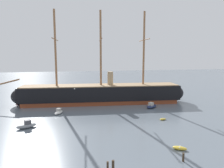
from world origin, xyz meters
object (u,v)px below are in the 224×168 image
Objects in this scene: dinghy_mid_right at (163,119)px; sailboat_far_left at (20,104)px; dinghy_foreground_right at (180,148)px; seagull_in_flight at (74,89)px; motorboat_alongside_bow at (59,112)px; mooring_piling_left_pair at (183,157)px; motorboat_alongside_stern at (151,106)px; tall_ship at (101,94)px; motorboat_mid_left at (27,125)px; mooring_piling_right_pair at (113,167)px; mooring_piling_nearest at (108,165)px.

sailboat_far_left is at bearing 147.68° from dinghy_mid_right.
dinghy_foreground_right is 18.39m from dinghy_mid_right.
seagull_in_flight reaches higher than sailboat_far_left.
mooring_piling_left_pair is (22.20, -33.97, 0.14)m from motorboat_alongside_bow.
dinghy_foreground_right is 31.36m from motorboat_alongside_stern.
dinghy_foreground_right is 23.81m from seagull_in_flight.
dinghy_foreground_right is (8.98, -41.16, -3.33)m from tall_ship.
motorboat_mid_left is 2.45× the size of mooring_piling_right_pair.
motorboat_alongside_stern is (30.62, 0.84, 0.10)m from motorboat_alongside_bow.
tall_ship is at bearing 72.23° from seagull_in_flight.
tall_ship is 46.02m from mooring_piling_left_pair.
sailboat_far_left is (-6.94, 26.28, -0.34)m from motorboat_mid_left.
dinghy_mid_right is at bearing -32.32° from sailboat_far_left.
dinghy_mid_right is at bearing 74.82° from dinghy_foreground_right.
motorboat_alongside_bow reaches higher than dinghy_foreground_right.
motorboat_alongside_stern is at bearing 40.16° from seagull_in_flight.
motorboat_alongside_bow is (-28.72, 12.04, 0.37)m from dinghy_mid_right.
mooring_piling_left_pair is (-1.70, -4.19, 0.42)m from dinghy_foreground_right.
mooring_piling_nearest is 1.56m from mooring_piling_right_pair.
mooring_piling_left_pair is (7.28, -45.34, -2.91)m from tall_ship.
mooring_piling_left_pair reaches higher than dinghy_foreground_right.
mooring_piling_nearest is (9.09, -33.76, 0.02)m from motorboat_alongside_bow.
dinghy_foreground_right is at bearing 15.00° from mooring_piling_nearest.
motorboat_alongside_stern is at bearing 17.66° from motorboat_mid_left.
mooring_piling_nearest is (-5.83, -45.13, -3.03)m from tall_ship.
mooring_piling_right_pair reaches higher than motorboat_mid_left.
motorboat_alongside_bow is 0.88× the size of motorboat_alongside_stern.
seagull_in_flight reaches higher than mooring_piling_right_pair.
tall_ship is at bearing -7.28° from sailboat_far_left.
mooring_piling_left_pair is (36.35, -49.05, 0.38)m from sailboat_far_left.
dinghy_mid_right is 0.40× the size of motorboat_alongside_stern.
sailboat_far_left is (-14.15, 15.08, -0.24)m from motorboat_alongside_bow.
motorboat_mid_left is at bearing 149.13° from dinghy_foreground_right.
tall_ship is 29.49m from sailboat_far_left.
motorboat_mid_left is 29.30m from mooring_piling_right_pair.
motorboat_alongside_bow reaches higher than mooring_piling_left_pair.
motorboat_alongside_bow is 2.99× the size of mooring_piling_left_pair.
dinghy_foreground_right is 4.54m from mooring_piling_left_pair.
mooring_piling_nearest is (23.23, -48.84, 0.26)m from sailboat_far_left.
dinghy_foreground_right is at bearing -102.38° from motorboat_alongside_stern.
motorboat_alongside_bow is (-23.90, 29.79, 0.29)m from dinghy_foreground_right.
tall_ship is 15.64× the size of motorboat_alongside_bow.
dinghy_mid_right is at bearing -59.48° from tall_ship.
tall_ship is 31.74m from motorboat_mid_left.
seagull_in_flight is at bearing -62.84° from sailboat_far_left.
dinghy_foreground_right is 1.37× the size of mooring_piling_right_pair.
seagull_in_flight is at bearing -159.26° from dinghy_mid_right.
mooring_piling_right_pair is (-19.03, -23.10, 0.83)m from dinghy_mid_right.
motorboat_alongside_stern reaches higher than mooring_piling_left_pair.
dinghy_mid_right is (4.81, 17.75, -0.09)m from dinghy_foreground_right.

